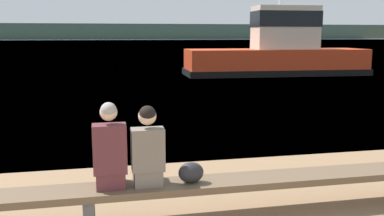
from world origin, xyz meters
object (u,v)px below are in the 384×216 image
(person_left, at_px, (110,151))
(person_right, at_px, (148,150))
(shopping_bag, at_px, (191,173))
(tugboat_red, at_px, (278,53))
(bench_main, at_px, (89,195))

(person_left, distance_m, person_right, 0.42)
(person_right, height_order, shopping_bag, person_right)
(person_left, height_order, tugboat_red, tugboat_red)
(person_left, xyz_separation_m, shopping_bag, (0.92, -0.03, -0.30))
(person_left, xyz_separation_m, person_right, (0.42, 0.00, -0.01))
(tugboat_red, bearing_deg, person_left, 153.72)
(tugboat_red, bearing_deg, shopping_bag, 156.22)
(person_right, distance_m, tugboat_red, 19.00)
(person_left, height_order, shopping_bag, person_left)
(shopping_bag, bearing_deg, person_right, 176.65)
(bench_main, xyz_separation_m, person_left, (0.25, 0.00, 0.50))
(bench_main, bearing_deg, shopping_bag, -1.26)
(bench_main, distance_m, person_left, 0.56)
(person_left, relative_size, shopping_bag, 3.30)
(person_left, distance_m, shopping_bag, 0.97)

